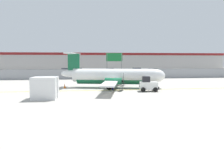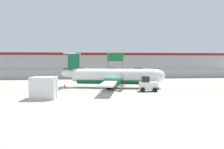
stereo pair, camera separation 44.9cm
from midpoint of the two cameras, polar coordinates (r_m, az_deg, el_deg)
name	(u,v)px [view 1 (the left image)]	position (r m, az deg, el deg)	size (l,w,h in m)	color
ground_plane	(118,90)	(26.19, 1.14, -4.44)	(140.00, 140.00, 0.01)	#ADA89E
perimeter_fence	(106,74)	(41.90, -1.93, 0.27)	(98.00, 0.10, 2.10)	gray
parking_lot_strip	(102,75)	(53.41, -3.00, -0.06)	(98.00, 17.00, 0.12)	#38383A
background_building	(99,62)	(71.73, -4.03, 3.53)	(91.00, 8.10, 6.50)	#BCB7B2
commuter_airplane	(115,76)	(28.32, 0.33, -0.54)	(14.81, 15.97, 4.92)	white
baggage_tug	(148,84)	(25.43, 9.82, -2.82)	(2.47, 1.67, 1.88)	silver
ground_crew_worker	(113,83)	(25.76, -0.32, -2.45)	(0.40, 0.55, 1.70)	#191E4C
cargo_container	(45,88)	(21.33, -19.15, -3.63)	(2.48, 2.10, 2.20)	silver
traffic_cone_near_left	(65,86)	(28.75, -13.82, -3.17)	(0.36, 0.36, 0.64)	orange
traffic_cone_near_right	(112,86)	(27.40, -0.60, -3.41)	(0.36, 0.36, 0.64)	orange
parked_car_0	(38,74)	(48.19, -20.73, 0.23)	(4.25, 2.11, 1.58)	black
parked_car_1	(65,71)	(58.51, -13.52, 1.01)	(4.37, 2.39, 1.58)	silver
parked_car_2	(78,71)	(59.02, -10.04, 1.08)	(4.37, 2.38, 1.58)	red
parked_car_3	(93,72)	(51.68, -5.74, 0.71)	(4.34, 2.30, 1.58)	slate
parked_car_4	(110,71)	(55.69, -0.71, 0.97)	(4.31, 2.24, 1.58)	slate
parked_car_5	(126,72)	(50.67, 3.90, 0.66)	(4.35, 2.34, 1.58)	silver
parked_car_6	(136,70)	(60.21, 6.76, 1.17)	(4.26, 2.13, 1.58)	#19662D
parked_car_7	(153,71)	(56.24, 11.45, 0.92)	(4.30, 2.20, 1.58)	navy
highway_sign	(114,59)	(43.90, 0.36, 4.39)	(3.60, 0.14, 5.50)	slate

